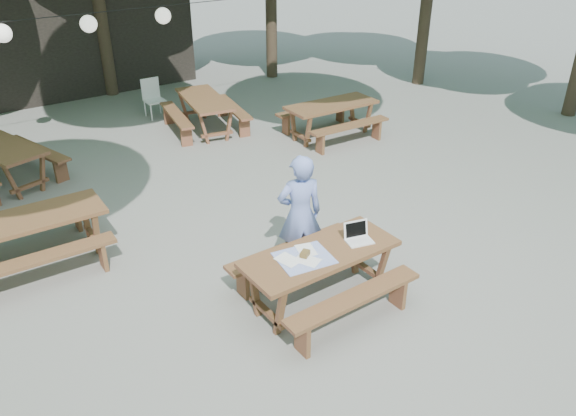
{
  "coord_description": "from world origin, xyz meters",
  "views": [
    {
      "loc": [
        -3.6,
        -5.78,
        4.52
      ],
      "look_at": [
        0.06,
        -0.56,
        1.05
      ],
      "focal_mm": 35.0,
      "sensor_mm": 36.0,
      "label": 1
    }
  ],
  "objects_px": {
    "picnic_table_nw": "(33,240)",
    "woman": "(300,214)",
    "plastic_chair": "(155,106)",
    "main_picnic_table": "(320,276)"
  },
  "relations": [
    {
      "from": "picnic_table_nw",
      "to": "plastic_chair",
      "type": "height_order",
      "value": "plastic_chair"
    },
    {
      "from": "main_picnic_table",
      "to": "woman",
      "type": "xyz_separation_m",
      "value": [
        0.24,
        0.76,
        0.47
      ]
    },
    {
      "from": "plastic_chair",
      "to": "woman",
      "type": "bearing_deg",
      "value": -97.0
    },
    {
      "from": "woman",
      "to": "plastic_chair",
      "type": "xyz_separation_m",
      "value": [
        0.92,
        7.11,
        -0.6
      ]
    },
    {
      "from": "picnic_table_nw",
      "to": "woman",
      "type": "distance_m",
      "value": 3.76
    },
    {
      "from": "plastic_chair",
      "to": "picnic_table_nw",
      "type": "bearing_deg",
      "value": -128.29
    },
    {
      "from": "picnic_table_nw",
      "to": "plastic_chair",
      "type": "relative_size",
      "value": 2.25
    },
    {
      "from": "main_picnic_table",
      "to": "plastic_chair",
      "type": "distance_m",
      "value": 7.96
    },
    {
      "from": "plastic_chair",
      "to": "main_picnic_table",
      "type": "bearing_deg",
      "value": -97.98
    },
    {
      "from": "woman",
      "to": "plastic_chair",
      "type": "bearing_deg",
      "value": -78.45
    }
  ]
}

